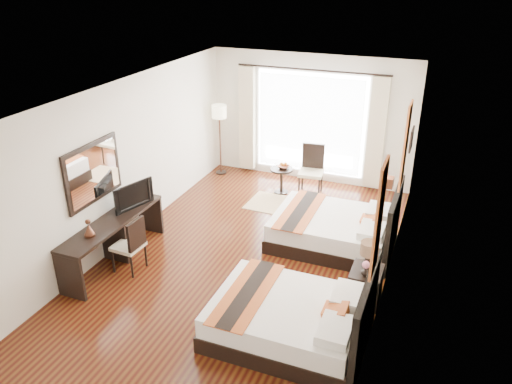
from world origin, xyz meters
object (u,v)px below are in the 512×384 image
at_px(desk_chair, 130,254).
at_px(fruit_bowl, 283,167).
at_px(console_desk, 114,241).
at_px(window_chair, 311,180).
at_px(nightstand, 365,285).
at_px(floor_lamp, 219,116).
at_px(table_lamp, 369,250).
at_px(vase, 365,273).
at_px(side_table, 281,181).
at_px(bed_near, 293,318).
at_px(television, 131,194).
at_px(bed_far, 337,229).

xyz_separation_m(desk_chair, fruit_bowl, (1.32, 3.70, 0.30)).
xyz_separation_m(console_desk, window_chair, (2.27, 3.71, -0.05)).
distance_m(nightstand, floor_lamp, 5.50).
bearing_deg(window_chair, table_lamp, 22.05).
height_order(nightstand, desk_chair, desk_chair).
distance_m(vase, fruit_bowl, 4.00).
distance_m(vase, side_table, 4.00).
bearing_deg(bed_near, window_chair, 102.99).
distance_m(console_desk, window_chair, 4.35).
distance_m(bed_near, desk_chair, 2.96).
height_order(floor_lamp, fruit_bowl, floor_lamp).
bearing_deg(television, bed_far, -50.33).
xyz_separation_m(desk_chair, side_table, (1.29, 3.67, -0.01)).
height_order(bed_near, nightstand, bed_near).
bearing_deg(desk_chair, floor_lamp, -81.83).
height_order(nightstand, window_chair, window_chair).
height_order(console_desk, window_chair, window_chair).
bearing_deg(floor_lamp, console_desk, -90.14).
bearing_deg(television, vase, -75.81).
relative_size(bed_far, vase, 17.02).
xyz_separation_m(bed_far, floor_lamp, (-3.25, 2.19, 1.07)).
relative_size(console_desk, fruit_bowl, 9.10).
bearing_deg(side_table, bed_far, -46.61).
height_order(bed_near, vase, bed_near).
height_order(television, floor_lamp, floor_lamp).
bearing_deg(vase, console_desk, -175.67).
bearing_deg(table_lamp, nightstand, -83.87).
bearing_deg(bed_far, vase, -64.15).
bearing_deg(nightstand, console_desk, -173.70).
relative_size(television, side_table, 1.40).
xyz_separation_m(television, window_chair, (2.25, 3.16, -0.65)).
bearing_deg(bed_far, desk_chair, -145.40).
xyz_separation_m(nightstand, window_chair, (-1.75, 3.26, 0.06)).
bearing_deg(fruit_bowl, side_table, -134.71).
distance_m(bed_far, floor_lamp, 4.06).
xyz_separation_m(television, floor_lamp, (-0.01, 3.49, 0.40)).
relative_size(bed_near, vase, 16.64).
bearing_deg(vase, television, 176.48).
distance_m(bed_near, bed_far, 2.54).
distance_m(nightstand, fruit_bowl, 3.90).
distance_m(vase, window_chair, 3.83).
bearing_deg(side_table, television, -118.93).
height_order(console_desk, television, television).
xyz_separation_m(table_lamp, television, (-3.99, -0.01, 0.20)).
xyz_separation_m(nightstand, console_desk, (-4.02, -0.44, 0.12)).
relative_size(side_table, fruit_bowl, 2.29).
xyz_separation_m(bed_near, console_desk, (-3.28, 0.69, 0.08)).
relative_size(desk_chair, fruit_bowl, 3.84).
distance_m(fruit_bowl, window_chair, 0.64).
xyz_separation_m(nightstand, side_table, (-2.35, 3.10, 0.02)).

